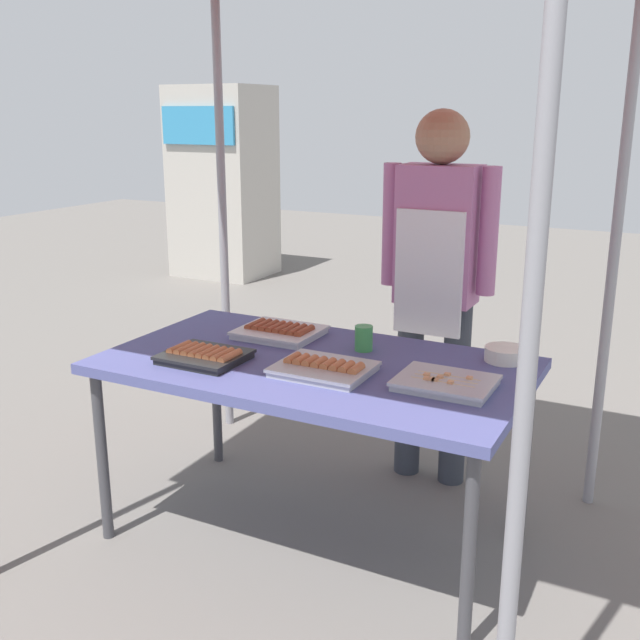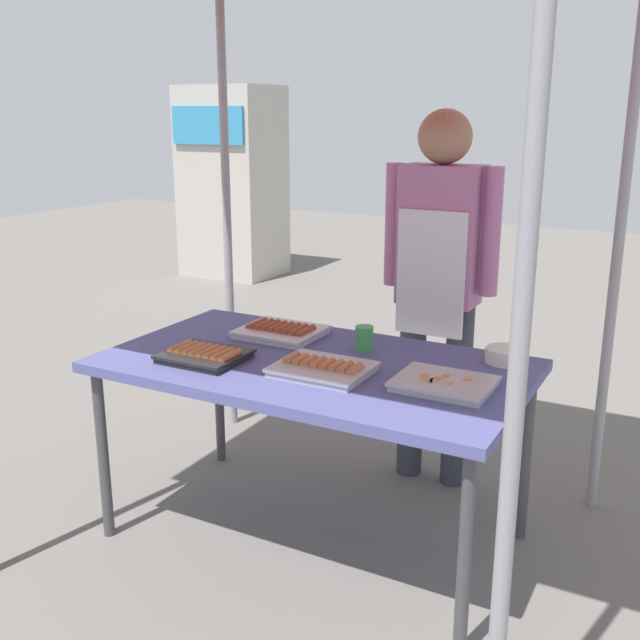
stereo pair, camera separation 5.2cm
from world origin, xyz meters
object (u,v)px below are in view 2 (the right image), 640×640
at_px(condiment_bowl, 506,355).
at_px(neighbor_stall_left, 233,182).
at_px(tray_grilled_sausages, 281,331).
at_px(tray_pork_links, 323,368).
at_px(vendor_woman, 439,269).
at_px(drink_cup_near_edge, 364,338).
at_px(tray_meat_skewers, 444,384).
at_px(tray_spring_rolls, 205,355).
at_px(stall_table, 314,374).

relative_size(condiment_bowl, neighbor_stall_left, 0.08).
xyz_separation_m(tray_grilled_sausages, condiment_bowl, (0.93, 0.11, 0.01)).
bearing_deg(tray_pork_links, condiment_bowl, 38.90).
bearing_deg(neighbor_stall_left, vendor_woman, -44.48).
bearing_deg(drink_cup_near_edge, tray_grilled_sausages, 177.76).
distance_m(tray_meat_skewers, vendor_woman, 0.84).
bearing_deg(vendor_woman, drink_cup_near_edge, 76.15).
xyz_separation_m(tray_meat_skewers, tray_spring_rolls, (-0.90, -0.15, 0.00)).
xyz_separation_m(stall_table, tray_spring_rolls, (-0.37, -0.19, 0.07)).
bearing_deg(tray_spring_rolls, drink_cup_near_edge, 39.37).
height_order(tray_pork_links, drink_cup_near_edge, drink_cup_near_edge).
bearing_deg(tray_pork_links, stall_table, 131.60).
height_order(condiment_bowl, vendor_woman, vendor_woman).
relative_size(tray_pork_links, tray_spring_rolls, 1.12).
height_order(tray_pork_links, condiment_bowl, same).
distance_m(tray_spring_rolls, vendor_woman, 1.11).
xyz_separation_m(stall_table, tray_pork_links, (0.10, -0.11, 0.07)).
height_order(tray_meat_skewers, tray_spring_rolls, tray_spring_rolls).
xyz_separation_m(tray_meat_skewers, vendor_woman, (-0.30, 0.75, 0.23)).
bearing_deg(condiment_bowl, vendor_woman, 137.55).
height_order(tray_grilled_sausages, neighbor_stall_left, neighbor_stall_left).
bearing_deg(stall_table, tray_meat_skewers, -4.65).
distance_m(tray_meat_skewers, tray_spring_rolls, 0.92).
xyz_separation_m(tray_spring_rolls, drink_cup_near_edge, (0.48, 0.40, 0.03)).
xyz_separation_m(tray_pork_links, neighbor_stall_left, (-3.30, 4.20, 0.19)).
relative_size(tray_pork_links, neighbor_stall_left, 0.18).
xyz_separation_m(tray_grilled_sausages, tray_pork_links, (0.38, -0.33, -0.00)).
bearing_deg(neighbor_stall_left, tray_spring_rolls, -56.49).
bearing_deg(tray_grilled_sausages, vendor_woman, 43.08).
xyz_separation_m(stall_table, condiment_bowl, (0.65, 0.33, 0.08)).
height_order(tray_pork_links, vendor_woman, vendor_woman).
distance_m(tray_grilled_sausages, vendor_woman, 0.75).
bearing_deg(tray_meat_skewers, drink_cup_near_edge, 149.08).
relative_size(tray_spring_rolls, vendor_woman, 0.18).
height_order(tray_grilled_sausages, drink_cup_near_edge, drink_cup_near_edge).
height_order(stall_table, neighbor_stall_left, neighbor_stall_left).
relative_size(tray_grilled_sausages, tray_pork_links, 0.99).
bearing_deg(tray_spring_rolls, tray_meat_skewers, 9.19).
bearing_deg(neighbor_stall_left, drink_cup_near_edge, -49.47).
distance_m(stall_table, tray_pork_links, 0.16).
bearing_deg(tray_pork_links, neighbor_stall_left, 128.18).
xyz_separation_m(tray_grilled_sausages, drink_cup_near_edge, (0.40, -0.02, 0.03)).
bearing_deg(neighbor_stall_left, tray_pork_links, -51.82).
xyz_separation_m(tray_grilled_sausages, tray_spring_rolls, (-0.09, -0.41, 0.00)).
distance_m(drink_cup_near_edge, vendor_woman, 0.55).
bearing_deg(tray_grilled_sausages, drink_cup_near_edge, -2.24).
distance_m(tray_pork_links, condiment_bowl, 0.71).
bearing_deg(condiment_bowl, tray_pork_links, -141.10).
distance_m(tray_spring_rolls, drink_cup_near_edge, 0.63).
bearing_deg(tray_meat_skewers, neighbor_stall_left, 132.13).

